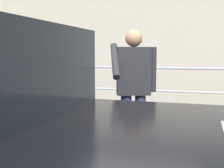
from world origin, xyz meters
The scene contains 5 objects.
sidewalk_curb centered at (0.00, 1.60, 0.07)m, with size 36.00×3.21×0.15m, color #9E9B93.
parking_meter centered at (-0.30, 0.52, 1.23)m, with size 0.17×0.18×1.49m.
pedestrian_at_meter centered at (0.33, 0.65, 1.17)m, with size 0.62×0.74×1.78m.
background_railing centered at (0.00, 3.09, 0.97)m, with size 24.06×0.06×1.16m.
backdrop_wall centered at (0.00, 6.26, 1.80)m, with size 32.00×0.50×3.60m, color #ADA38E.
Camera 1 is at (1.12, -3.14, 1.60)m, focal length 45.03 mm.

